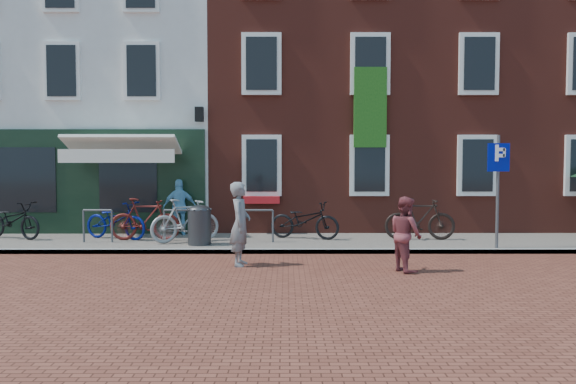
{
  "coord_description": "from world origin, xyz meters",
  "views": [
    {
      "loc": [
        1.19,
        -12.68,
        2.08
      ],
      "look_at": [
        1.22,
        0.13,
        1.41
      ],
      "focal_mm": 35.04,
      "sensor_mm": 36.0,
      "label": 1
    }
  ],
  "objects_px": {
    "bicycle_3": "(185,220)",
    "bicycle_0": "(13,220)",
    "bicycle_2": "(116,220)",
    "bicycle_1": "(145,219)",
    "litter_bin": "(199,223)",
    "bicycle_5": "(420,219)",
    "boy": "(406,234)",
    "woman": "(240,224)",
    "cafe_person": "(180,207)",
    "parking_sign": "(498,174)",
    "bicycle_4": "(305,220)"
  },
  "relations": [
    {
      "from": "cafe_person",
      "to": "woman",
      "type": "bearing_deg",
      "value": 104.36
    },
    {
      "from": "cafe_person",
      "to": "bicycle_1",
      "type": "height_order",
      "value": "cafe_person"
    },
    {
      "from": "cafe_person",
      "to": "bicycle_3",
      "type": "distance_m",
      "value": 1.44
    },
    {
      "from": "boy",
      "to": "bicycle_5",
      "type": "relative_size",
      "value": 0.8
    },
    {
      "from": "bicycle_1",
      "to": "parking_sign",
      "type": "bearing_deg",
      "value": -97.91
    },
    {
      "from": "bicycle_5",
      "to": "litter_bin",
      "type": "bearing_deg",
      "value": 102.89
    },
    {
      "from": "boy",
      "to": "bicycle_0",
      "type": "height_order",
      "value": "boy"
    },
    {
      "from": "woman",
      "to": "bicycle_3",
      "type": "relative_size",
      "value": 0.94
    },
    {
      "from": "bicycle_1",
      "to": "bicycle_2",
      "type": "distance_m",
      "value": 0.86
    },
    {
      "from": "cafe_person",
      "to": "bicycle_0",
      "type": "distance_m",
      "value": 4.28
    },
    {
      "from": "litter_bin",
      "to": "bicycle_3",
      "type": "xyz_separation_m",
      "value": [
        -0.42,
        0.45,
        0.01
      ]
    },
    {
      "from": "bicycle_4",
      "to": "bicycle_0",
      "type": "bearing_deg",
      "value": 108.51
    },
    {
      "from": "bicycle_4",
      "to": "bicycle_5",
      "type": "height_order",
      "value": "bicycle_5"
    },
    {
      "from": "litter_bin",
      "to": "bicycle_5",
      "type": "relative_size",
      "value": 0.57
    },
    {
      "from": "cafe_person",
      "to": "bicycle_0",
      "type": "height_order",
      "value": "cafe_person"
    },
    {
      "from": "bicycle_0",
      "to": "bicycle_2",
      "type": "distance_m",
      "value": 2.7
    },
    {
      "from": "bicycle_3",
      "to": "bicycle_0",
      "type": "bearing_deg",
      "value": 51.6
    },
    {
      "from": "bicycle_0",
      "to": "bicycle_1",
      "type": "distance_m",
      "value": 3.53
    },
    {
      "from": "boy",
      "to": "bicycle_0",
      "type": "distance_m",
      "value": 10.17
    },
    {
      "from": "bicycle_1",
      "to": "bicycle_2",
      "type": "height_order",
      "value": "bicycle_1"
    },
    {
      "from": "woman",
      "to": "litter_bin",
      "type": "bearing_deg",
      "value": 33.07
    },
    {
      "from": "boy",
      "to": "bicycle_3",
      "type": "distance_m",
      "value": 5.81
    },
    {
      "from": "litter_bin",
      "to": "bicycle_5",
      "type": "bearing_deg",
      "value": 8.86
    },
    {
      "from": "parking_sign",
      "to": "boy",
      "type": "distance_m",
      "value": 3.62
    },
    {
      "from": "bicycle_0",
      "to": "bicycle_2",
      "type": "height_order",
      "value": "same"
    },
    {
      "from": "bicycle_0",
      "to": "bicycle_3",
      "type": "bearing_deg",
      "value": -75.15
    },
    {
      "from": "boy",
      "to": "bicycle_3",
      "type": "bearing_deg",
      "value": 36.98
    },
    {
      "from": "woman",
      "to": "boy",
      "type": "distance_m",
      "value": 3.27
    },
    {
      "from": "cafe_person",
      "to": "bicycle_1",
      "type": "xyz_separation_m",
      "value": [
        -0.69,
        -1.07,
        -0.22
      ]
    },
    {
      "from": "bicycle_2",
      "to": "woman",
      "type": "bearing_deg",
      "value": -110.25
    },
    {
      "from": "parking_sign",
      "to": "bicycle_5",
      "type": "distance_m",
      "value": 2.34
    },
    {
      "from": "bicycle_3",
      "to": "bicycle_5",
      "type": "height_order",
      "value": "same"
    },
    {
      "from": "litter_bin",
      "to": "cafe_person",
      "type": "xyz_separation_m",
      "value": [
        -0.82,
        1.81,
        0.24
      ]
    },
    {
      "from": "bicycle_3",
      "to": "bicycle_4",
      "type": "relative_size",
      "value": 0.97
    },
    {
      "from": "cafe_person",
      "to": "bicycle_0",
      "type": "xyz_separation_m",
      "value": [
        -4.2,
        -0.75,
        -0.28
      ]
    },
    {
      "from": "cafe_person",
      "to": "bicycle_2",
      "type": "distance_m",
      "value": 1.73
    },
    {
      "from": "bicycle_2",
      "to": "bicycle_4",
      "type": "height_order",
      "value": "same"
    },
    {
      "from": "litter_bin",
      "to": "cafe_person",
      "type": "bearing_deg",
      "value": 114.32
    },
    {
      "from": "cafe_person",
      "to": "bicycle_5",
      "type": "xyz_separation_m",
      "value": [
        6.34,
        -0.95,
        -0.22
      ]
    },
    {
      "from": "cafe_person",
      "to": "bicycle_0",
      "type": "bearing_deg",
      "value": -1.83
    },
    {
      "from": "bicycle_3",
      "to": "bicycle_5",
      "type": "xyz_separation_m",
      "value": [
        5.94,
        0.41,
        0.0
      ]
    },
    {
      "from": "bicycle_3",
      "to": "bicycle_2",
      "type": "bearing_deg",
      "value": 42.96
    },
    {
      "from": "bicycle_5",
      "to": "parking_sign",
      "type": "bearing_deg",
      "value": -129.95
    },
    {
      "from": "bicycle_3",
      "to": "litter_bin",
      "type": "bearing_deg",
      "value": -167.54
    },
    {
      "from": "parking_sign",
      "to": "cafe_person",
      "type": "bearing_deg",
      "value": 163.16
    },
    {
      "from": "parking_sign",
      "to": "bicycle_3",
      "type": "relative_size",
      "value": 1.46
    },
    {
      "from": "bicycle_0",
      "to": "bicycle_1",
      "type": "xyz_separation_m",
      "value": [
        3.52,
        -0.32,
        0.05
      ]
    },
    {
      "from": "cafe_person",
      "to": "parking_sign",
      "type": "bearing_deg",
      "value": 151.26
    },
    {
      "from": "bicycle_0",
      "to": "boy",
      "type": "bearing_deg",
      "value": -89.98
    },
    {
      "from": "litter_bin",
      "to": "bicycle_2",
      "type": "xyz_separation_m",
      "value": [
        -2.32,
        1.0,
        -0.04
      ]
    }
  ]
}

